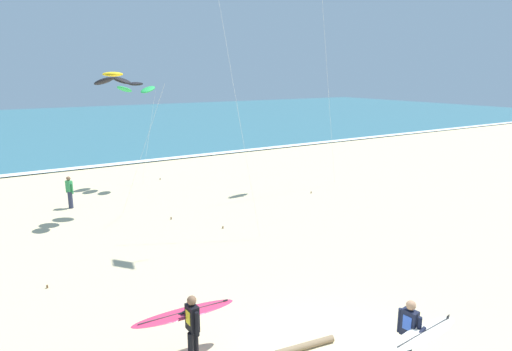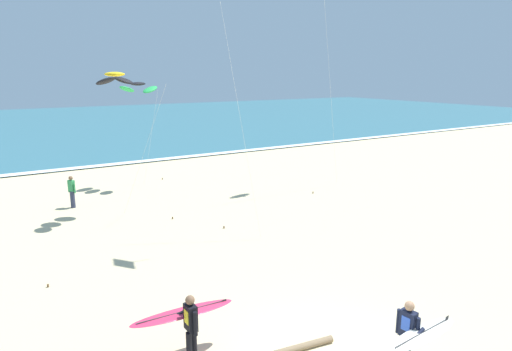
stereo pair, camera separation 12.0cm
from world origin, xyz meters
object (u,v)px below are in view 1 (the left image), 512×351
surfer_lead (189,319)px  bystander_green_top (70,192)px  kite_arc_charcoal_low (136,88)px  driftwood_log (305,346)px  surfer_trailing (417,332)px  kite_arc_golden_high (113,79)px

surfer_lead → bystander_green_top: size_ratio=1.60×
kite_arc_charcoal_low → driftwood_log: 18.24m
surfer_trailing → driftwood_log: size_ratio=1.62×
surfer_lead → kite_arc_golden_high: size_ratio=0.39×
kite_arc_golden_high → bystander_green_top: size_ratio=4.08×
kite_arc_charcoal_low → surfer_lead: bearing=-104.1°
surfer_trailing → bystander_green_top: size_ratio=1.57×
surfer_trailing → driftwood_log: bearing=125.8°
kite_arc_charcoal_low → driftwood_log: bearing=-95.2°
surfer_lead → kite_arc_golden_high: (1.62, 11.38, 5.15)m
kite_arc_charcoal_low → kite_arc_golden_high: bearing=-116.8°
surfer_trailing → kite_arc_charcoal_low: size_ratio=0.42×
surfer_trailing → driftwood_log: (-1.42, 1.97, -0.96)m
driftwood_log → surfer_trailing: bearing=-54.2°
kite_arc_golden_high → kite_arc_charcoal_low: bearing=63.2°
kite_arc_golden_high → kite_arc_charcoal_low: (2.45, 4.86, -0.54)m
surfer_trailing → kite_arc_charcoal_low: (0.15, 19.27, 4.60)m
surfer_lead → surfer_trailing: bearing=-37.7°
kite_arc_charcoal_low → bystander_green_top: 6.86m
surfer_trailing → bystander_green_top: (-4.12, 16.94, -0.24)m
bystander_green_top → driftwood_log: bystander_green_top is taller
kite_arc_golden_high → bystander_green_top: (-1.82, 2.53, -5.38)m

